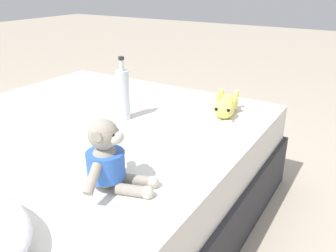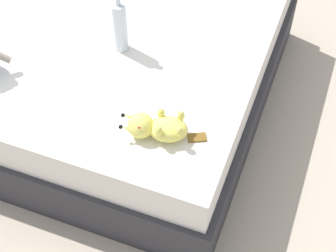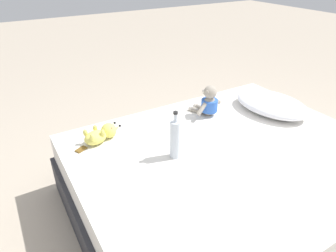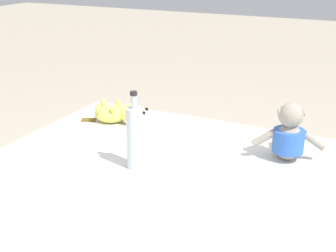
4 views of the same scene
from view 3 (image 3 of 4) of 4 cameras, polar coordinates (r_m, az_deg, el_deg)
The scene contains 6 objects.
ground_plane at distance 2.18m, azimuth 10.52°, elevation -14.75°, with size 16.00×16.00×0.00m, color #B7A893.
bed at distance 2.03m, azimuth 11.12°, elevation -10.11°, with size 1.54×1.91×0.47m.
pillow at distance 2.42m, azimuth 19.17°, elevation 4.00°, with size 0.63×0.48×0.12m.
plush_monkey at distance 2.23m, azimuth 7.69°, elevation 4.41°, with size 0.24×0.28×0.24m.
plush_yellow_creature at distance 1.96m, azimuth -12.63°, elevation -1.53°, with size 0.16×0.33×0.10m.
glass_bottle at distance 1.73m, azimuth 1.38°, elevation -2.48°, with size 0.06×0.06×0.30m.
Camera 3 is at (1.11, -1.11, 1.51)m, focal length 31.92 mm.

